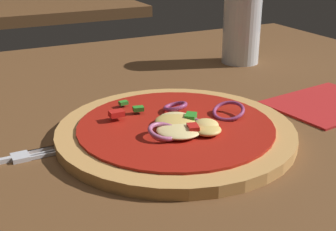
# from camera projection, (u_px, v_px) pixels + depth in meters

# --- Properties ---
(dining_table) EXTENTS (1.24, 0.98, 0.03)m
(dining_table) POSITION_uv_depth(u_px,v_px,m) (121.00, 149.00, 0.55)
(dining_table) COLOR brown
(dining_table) RESTS_ON ground
(pizza) EXTENTS (0.28, 0.28, 0.03)m
(pizza) POSITION_uv_depth(u_px,v_px,m) (176.00, 130.00, 0.53)
(pizza) COLOR tan
(pizza) RESTS_ON dining_table
(beer_glass) EXTENTS (0.07, 0.07, 0.14)m
(beer_glass) POSITION_uv_depth(u_px,v_px,m) (242.00, 28.00, 0.82)
(beer_glass) COLOR silver
(beer_glass) RESTS_ON dining_table
(napkin) EXTENTS (0.17, 0.14, 0.00)m
(napkin) POSITION_uv_depth(u_px,v_px,m) (327.00, 104.00, 0.64)
(napkin) COLOR #B21E1E
(napkin) RESTS_ON dining_table
(background_table) EXTENTS (0.86, 0.59, 0.03)m
(background_table) POSITION_uv_depth(u_px,v_px,m) (1.00, 8.00, 1.55)
(background_table) COLOR brown
(background_table) RESTS_ON ground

